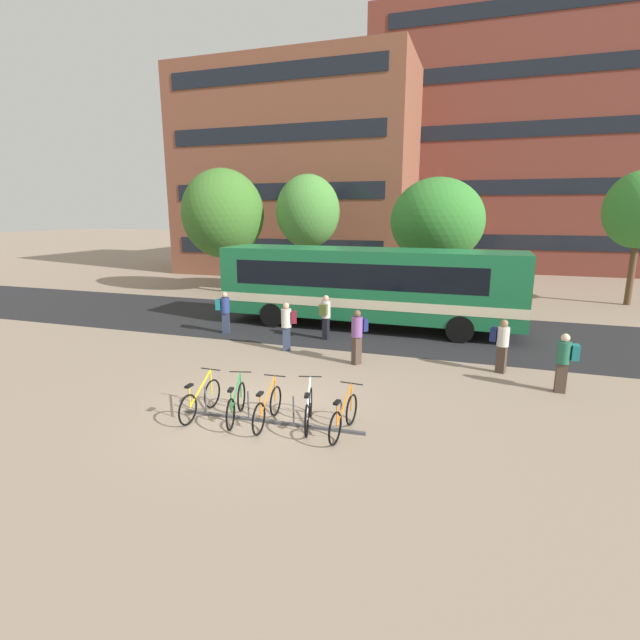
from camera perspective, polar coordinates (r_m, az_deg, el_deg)
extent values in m
plane|color=gray|center=(11.68, -7.27, -10.72)|extent=(200.00, 200.00, 0.00)
cube|color=#232326|center=(19.81, 4.14, -0.76)|extent=(80.00, 7.20, 0.01)
cube|color=#196B3D|center=(19.34, 5.75, 4.45)|extent=(12.02, 2.64, 2.70)
cube|color=beige|center=(19.44, 5.70, 2.55)|extent=(12.04, 2.66, 0.36)
cube|color=black|center=(18.73, 22.38, 6.77)|extent=(1.02, 2.30, 0.40)
cube|color=black|center=(18.87, 23.77, 4.04)|extent=(0.10, 2.19, 1.40)
cube|color=black|center=(20.56, 5.76, 6.08)|extent=(9.84, 0.14, 0.97)
cube|color=black|center=(18.16, 3.94, 5.23)|extent=(9.84, 0.14, 0.97)
cylinder|color=black|center=(20.22, 16.74, 0.44)|extent=(1.00, 0.31, 1.00)
cylinder|color=black|center=(17.97, 16.39, -1.05)|extent=(1.00, 0.31, 1.00)
cylinder|color=black|center=(21.77, -3.19, 1.83)|extent=(1.00, 0.31, 1.00)
cylinder|color=black|center=(19.70, -5.72, 0.61)|extent=(1.00, 0.31, 1.00)
cube|color=#47474C|center=(11.02, -5.88, -12.00)|extent=(4.33, 0.26, 0.06)
cylinder|color=#47474C|center=(11.56, -13.50, -9.36)|extent=(0.04, 0.04, 0.70)
cylinder|color=#47474C|center=(11.09, -8.55, -10.11)|extent=(0.04, 0.04, 0.70)
cylinder|color=#47474C|center=(10.72, -3.18, -10.83)|extent=(0.04, 0.04, 0.70)
cylinder|color=#47474C|center=(10.44, 2.55, -11.50)|extent=(0.04, 0.04, 0.70)
torus|color=black|center=(11.94, -12.76, -8.58)|extent=(0.05, 0.70, 0.70)
torus|color=black|center=(11.16, -15.52, -10.31)|extent=(0.05, 0.70, 0.70)
cube|color=yellow|center=(11.45, -14.12, -7.93)|extent=(0.04, 0.92, 0.58)
cylinder|color=yellow|center=(11.13, -15.31, -8.87)|extent=(0.03, 0.03, 0.55)
cube|color=black|center=(11.04, -15.39, -7.60)|extent=(0.10, 0.22, 0.05)
cylinder|color=yellow|center=(11.82, -12.89, -7.19)|extent=(0.03, 0.03, 0.65)
cylinder|color=black|center=(11.72, -12.96, -5.75)|extent=(0.52, 0.03, 0.03)
torus|color=black|center=(11.63, -9.38, -9.03)|extent=(0.22, 0.69, 0.70)
torus|color=black|center=(10.72, -10.65, -11.03)|extent=(0.22, 0.69, 0.70)
cube|color=#1E7F38|center=(11.07, -10.03, -8.45)|extent=(0.26, 0.90, 0.58)
cylinder|color=#1E7F38|center=(10.70, -10.58, -9.52)|extent=(0.04, 0.04, 0.55)
cube|color=black|center=(10.61, -10.63, -8.20)|extent=(0.15, 0.24, 0.05)
cylinder|color=#1E7F38|center=(11.50, -9.46, -7.61)|extent=(0.04, 0.04, 0.65)
cylinder|color=black|center=(11.39, -9.52, -6.13)|extent=(0.51, 0.16, 0.03)
torus|color=black|center=(11.28, -5.33, -9.62)|extent=(0.08, 0.71, 0.70)
torus|color=black|center=(10.41, -7.33, -11.65)|extent=(0.08, 0.71, 0.70)
cube|color=orange|center=(10.74, -6.29, -9.02)|extent=(0.08, 0.92, 0.58)
cylinder|color=orange|center=(10.39, -7.16, -10.11)|extent=(0.03, 0.03, 0.55)
cube|color=black|center=(10.29, -7.20, -8.76)|extent=(0.11, 0.23, 0.05)
cylinder|color=orange|center=(11.14, -5.40, -8.16)|extent=(0.03, 0.03, 0.65)
cylinder|color=black|center=(11.03, -5.43, -6.64)|extent=(0.52, 0.06, 0.03)
torus|color=black|center=(11.18, -1.16, -9.77)|extent=(0.23, 0.69, 0.70)
torus|color=black|center=(10.24, -1.61, -11.96)|extent=(0.23, 0.69, 0.70)
cube|color=silver|center=(10.60, -1.38, -9.22)|extent=(0.27, 0.90, 0.58)
cylinder|color=silver|center=(10.23, -1.57, -10.38)|extent=(0.04, 0.04, 0.55)
cube|color=black|center=(10.13, -1.58, -9.01)|extent=(0.15, 0.24, 0.05)
cylinder|color=silver|center=(11.04, -1.18, -8.31)|extent=(0.04, 0.04, 0.65)
cylinder|color=black|center=(10.93, -1.19, -6.77)|extent=(0.51, 0.16, 0.03)
torus|color=black|center=(10.79, 3.78, -10.65)|extent=(0.09, 0.71, 0.70)
torus|color=black|center=(9.92, 1.81, -12.84)|extent=(0.09, 0.71, 0.70)
cube|color=orange|center=(10.24, 2.90, -10.06)|extent=(0.10, 0.92, 0.58)
cylinder|color=orange|center=(9.89, 2.04, -11.23)|extent=(0.03, 0.03, 0.55)
cube|color=black|center=(9.79, 2.05, -9.82)|extent=(0.12, 0.23, 0.05)
cylinder|color=orange|center=(10.65, 3.77, -9.14)|extent=(0.03, 0.03, 0.65)
cylinder|color=black|center=(10.54, 3.80, -7.56)|extent=(0.52, 0.07, 0.03)
cube|color=black|center=(17.71, 0.70, -1.02)|extent=(0.22, 0.27, 0.82)
cylinder|color=beige|center=(17.55, 0.71, 1.28)|extent=(0.36, 0.36, 0.63)
sphere|color=tan|center=(17.47, 0.71, 2.64)|extent=(0.22, 0.22, 0.22)
cube|color=#56602D|center=(17.31, 0.40, 1.22)|extent=(0.29, 0.20, 0.40)
cube|color=#2D3851|center=(16.31, -4.02, -2.26)|extent=(0.32, 0.28, 0.82)
cylinder|color=beige|center=(16.13, -4.06, 0.23)|extent=(0.44, 0.44, 0.63)
sphere|color=tan|center=(16.05, -4.08, 1.71)|extent=(0.22, 0.22, 0.22)
cube|color=maroon|center=(16.12, -3.13, 0.35)|extent=(0.27, 0.33, 0.40)
cube|color=#47382D|center=(15.04, 20.85, -4.41)|extent=(0.31, 0.28, 0.82)
cylinder|color=beige|center=(14.85, 21.06, -1.86)|extent=(0.44, 0.44, 0.57)
sphere|color=#936B4C|center=(14.77, 21.18, -0.38)|extent=(0.22, 0.22, 0.22)
cube|color=navy|center=(14.92, 20.12, -1.61)|extent=(0.27, 0.32, 0.40)
cube|color=#47382D|center=(14.06, 26.85, -6.17)|extent=(0.27, 0.21, 0.81)
cylinder|color=#23664C|center=(13.87, 27.13, -3.48)|extent=(0.35, 0.35, 0.57)
sphere|color=beige|center=(13.78, 27.30, -1.90)|extent=(0.22, 0.22, 0.22)
cube|color=#197075|center=(13.91, 28.20, -3.43)|extent=(0.19, 0.29, 0.40)
cube|color=#47382D|center=(14.87, 4.39, -3.63)|extent=(0.31, 0.33, 0.89)
cylinder|color=#7F4C93|center=(14.67, 4.44, -0.81)|extent=(0.47, 0.47, 0.62)
sphere|color=brown|center=(14.58, 4.47, 0.78)|extent=(0.22, 0.22, 0.22)
cube|color=navy|center=(14.84, 5.17, -0.55)|extent=(0.33, 0.30, 0.40)
cube|color=#2D3851|center=(18.95, -11.18, -0.35)|extent=(0.30, 0.26, 0.81)
cylinder|color=navy|center=(18.81, -11.28, 1.74)|extent=(0.42, 0.42, 0.60)
sphere|color=tan|center=(18.73, -11.33, 2.96)|extent=(0.22, 0.22, 0.22)
cube|color=#197075|center=(18.86, -12.05, 1.83)|extent=(0.25, 0.32, 0.40)
cylinder|color=brown|center=(28.78, -11.23, 5.68)|extent=(0.32, 0.32, 2.38)
ellipsoid|color=#427A2D|center=(28.57, -11.52, 12.34)|extent=(4.68, 4.68, 5.06)
cylinder|color=brown|center=(27.92, -1.42, 6.27)|extent=(0.32, 0.32, 2.92)
ellipsoid|color=#4C8E3D|center=(27.74, -1.46, 12.85)|extent=(3.61, 3.61, 4.11)
cylinder|color=brown|center=(28.79, 33.19, 4.61)|extent=(0.32, 0.32, 3.14)
cylinder|color=brown|center=(25.35, 13.47, 4.64)|extent=(0.32, 0.32, 2.39)
ellipsoid|color=#388433|center=(25.11, 13.83, 11.44)|extent=(4.64, 4.64, 4.26)
cube|color=brown|center=(39.63, -1.79, 16.95)|extent=(17.40, 12.11, 15.00)
cube|color=black|center=(33.96, -5.33, 8.72)|extent=(15.31, 0.06, 1.10)
cube|color=black|center=(33.91, -5.47, 15.05)|extent=(15.31, 0.06, 1.10)
cube|color=black|center=(34.26, -5.61, 21.33)|extent=(15.31, 0.06, 1.10)
cube|color=black|center=(35.02, -5.76, 27.41)|extent=(15.31, 0.06, 1.10)
cube|color=brown|center=(45.92, 24.68, 18.44)|extent=(26.59, 12.58, 20.04)
cube|color=black|center=(39.38, 24.54, 8.42)|extent=(23.40, 0.06, 1.10)
cube|color=black|center=(39.35, 25.10, 14.23)|extent=(23.40, 0.06, 1.10)
cube|color=black|center=(39.74, 25.68, 19.99)|extent=(23.40, 0.06, 1.10)
cube|color=black|center=(40.51, 26.28, 25.58)|extent=(23.40, 0.06, 1.10)
cube|color=black|center=(41.66, 26.91, 30.91)|extent=(23.40, 0.06, 1.10)
cube|color=gray|center=(51.38, 13.77, 16.67)|extent=(18.90, 11.46, 16.81)
cube|color=black|center=(45.56, 12.72, 9.84)|extent=(16.63, 0.06, 1.10)
cube|color=black|center=(45.56, 12.98, 15.12)|extent=(16.63, 0.06, 1.10)
cube|color=black|center=(45.95, 13.26, 20.36)|extent=(16.63, 0.06, 1.10)
cube|color=black|center=(46.71, 13.55, 25.47)|extent=(16.63, 0.06, 1.10)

